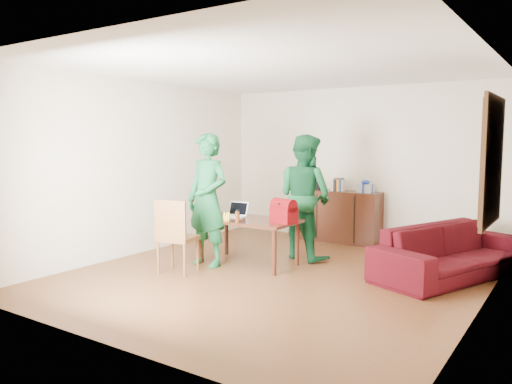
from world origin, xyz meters
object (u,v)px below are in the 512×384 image
Objects in this scene: chair at (178,251)px; bottle at (237,217)px; person_far at (305,197)px; laptop at (234,214)px; red_bag at (284,213)px; sofa at (451,252)px; table at (248,224)px; person_near at (207,200)px.

chair reaches higher than bottle.
person_far is 1.11m from laptop.
sofa is at bearing 40.84° from red_bag.
person_far is at bearing 113.66° from red_bag.
person_far is 5.26× the size of red_bag.
chair reaches higher than table.
person_far is (1.02, 1.71, 0.64)m from chair.
chair is 2.09m from person_far.
bottle is 0.08× the size of sofa.
table is 0.64m from red_bag.
chair is 3.62m from sofa.
person_near reaches higher than chair.
person_near is 0.48m from laptop.
person_far is 1.26m from bottle.
sofa is at bearing 12.05° from laptop.
red_bag is (1.06, 0.33, -0.15)m from person_near.
bottle is at bearing -77.52° from table.
person_near is at bearing 65.79° from person_far.
person_far is 0.84m from red_bag.
person_far is at bearing 115.41° from sofa.
sofa is (2.60, 0.90, -0.25)m from table.
person_far is at bearing 57.38° from table.
person_near is 1.49m from person_far.
bottle reaches higher than sofa.
sofa is (2.11, 0.11, -0.60)m from person_far.
red_bag is at bearing 113.24° from person_far.
table is 4.32× the size of laptop.
table is at bearing 43.09° from person_near.
table is at bearing 73.27° from person_far.
red_bag is at bearing 35.39° from bottle.
table is 7.82× the size of bottle.
chair is at bearing 142.50° from sofa.
sofa is at bearing 18.60° from table.
person_near is 0.82× the size of sofa.
chair is 0.93m from bottle.
red_bag is at bearing -3.35° from table.
chair reaches higher than laptop.
bottle reaches higher than table.
laptop is at bearing 129.82° from sofa.
person_near is 0.58m from bottle.
table is 3.99× the size of red_bag.
person_near is (0.07, 0.56, 0.65)m from chair.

